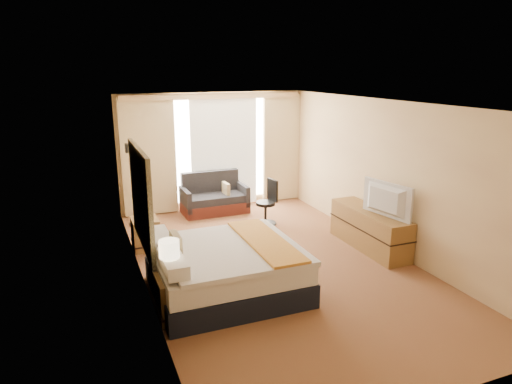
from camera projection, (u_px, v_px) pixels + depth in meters
name	position (u px, v px, depth m)	size (l,w,h in m)	color
floor	(275.00, 263.00, 7.51)	(4.20, 7.00, 0.02)	#4F1A16
ceiling	(277.00, 103.00, 6.83)	(4.20, 7.00, 0.02)	white
wall_back	(213.00, 151.00, 10.31)	(4.20, 0.02, 2.60)	#DFC488
wall_front	(437.00, 279.00, 4.04)	(4.20, 0.02, 2.60)	#DFC488
wall_left	(140.00, 201.00, 6.42)	(0.02, 7.00, 2.60)	#DFC488
wall_right	(386.00, 176.00, 7.92)	(0.02, 7.00, 2.60)	#DFC488
headboard	(141.00, 198.00, 6.62)	(0.06, 1.85, 1.50)	black
nightstand_left	(175.00, 297.00, 5.83)	(0.45, 0.52, 0.55)	brown
nightstand_right	(146.00, 234.00, 8.07)	(0.45, 0.52, 0.55)	brown
media_dresser	(369.00, 229.00, 8.08)	(0.50, 1.80, 0.70)	brown
window	(224.00, 149.00, 10.37)	(2.30, 0.02, 2.30)	white
curtains	(214.00, 147.00, 10.18)	(4.12, 0.19, 2.56)	beige
bed	(226.00, 269.00, 6.46)	(2.02, 1.84, 0.98)	black
loveseat	(214.00, 199.00, 10.12)	(1.43, 0.78, 0.88)	#501E17
floor_lamp	(131.00, 168.00, 9.04)	(0.21, 0.21, 1.68)	black
desk_chair	(268.00, 204.00, 9.33)	(0.45, 0.45, 0.93)	black
lamp_left	(169.00, 250.00, 5.57)	(0.25, 0.25, 0.53)	black
lamp_right	(143.00, 195.00, 7.96)	(0.25, 0.25, 0.53)	black
tissue_box	(179.00, 276.00, 5.70)	(0.11, 0.11, 0.10)	#8FB8DE
telephone	(146.00, 214.00, 8.17)	(0.18, 0.14, 0.07)	black
television	(383.00, 200.00, 7.55)	(1.02, 0.13, 0.58)	black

